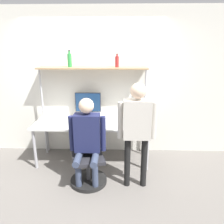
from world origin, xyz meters
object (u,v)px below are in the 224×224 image
cell_phone (101,128)px  person_standing (137,124)px  laptop (87,123)px  bottle_red (117,62)px  office_chair (88,165)px  monitor (88,104)px  person_seated (87,136)px  bottle_green (70,60)px

cell_phone → person_standing: bearing=-41.9°
laptop → cell_phone: (0.25, -0.08, -0.05)m
cell_phone → bottle_red: size_ratio=0.65×
bottle_red → office_chair: bearing=-115.8°
monitor → cell_phone: size_ratio=3.18×
laptop → person_standing: 0.99m
monitor → office_chair: (0.10, -0.94, -0.73)m
person_seated → bottle_red: bearing=65.9°
bottle_green → bottle_red: bearing=0.0°
laptop → cell_phone: 0.27m
monitor → office_chair: 1.19m
bottle_red → person_seated: bearing=-114.1°
monitor → cell_phone: 0.67m
cell_phone → person_standing: (0.54, -0.48, 0.25)m
cell_phone → laptop: bearing=162.1°
person_standing → cell_phone: bearing=138.1°
cell_phone → bottle_green: 1.29m
person_seated → office_chair: bearing=103.2°
person_standing → bottle_green: bottle_green is taller
person_seated → bottle_green: (-0.40, 0.94, 1.01)m
monitor → bottle_red: bottle_red is taller
cell_phone → office_chair: bearing=-115.3°
monitor → person_seated: bearing=-83.6°
cell_phone → bottle_green: size_ratio=0.52×
cell_phone → person_seated: person_seated is taller
laptop → monitor: bearing=94.3°
laptop → bottle_green: bearing=127.7°
person_seated → bottle_red: (0.42, 0.94, 0.98)m
monitor → laptop: monitor is taller
laptop → bottle_red: bottle_red is taller
office_chair → person_standing: bearing=-6.8°
laptop → person_seated: bearing=-81.7°
cell_phone → office_chair: (-0.19, -0.40, -0.47)m
cell_phone → person_seated: size_ratio=0.11×
monitor → bottle_green: (-0.29, -0.05, 0.79)m
monitor → bottle_red: size_ratio=2.08×
office_chair → bottle_green: bottle_green is taller
cell_phone → bottle_red: 1.17m
laptop → bottle_red: 1.17m
bottle_red → bottle_green: bottle_green is taller
person_seated → person_standing: 0.74m
person_standing → monitor: bearing=128.7°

